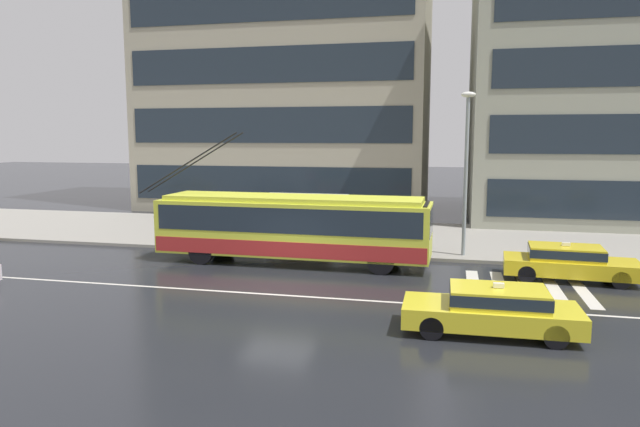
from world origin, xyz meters
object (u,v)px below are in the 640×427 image
at_px(taxi_ahead_of_bus, 568,261).
at_px(bus_shelter, 306,208).
at_px(pedestrian_approaching_curb, 394,212).
at_px(street_lamp, 466,160).
at_px(taxi_oncoming_far, 493,308).
at_px(pedestrian_at_shelter, 223,206).
at_px(trolleybus, 293,226).

xyz_separation_m(taxi_ahead_of_bus, bus_shelter, (-10.84, 3.69, 1.21)).
distance_m(pedestrian_approaching_curb, street_lamp, 4.01).
relative_size(taxi_oncoming_far, pedestrian_at_shelter, 2.26).
bearing_deg(bus_shelter, street_lamp, -5.53).
bearing_deg(bus_shelter, trolleybus, -85.20).
bearing_deg(pedestrian_at_shelter, street_lamp, -7.76).
bearing_deg(taxi_ahead_of_bus, taxi_oncoming_far, -114.92).
bearing_deg(pedestrian_approaching_curb, pedestrian_at_shelter, 175.38).
distance_m(pedestrian_at_shelter, street_lamp, 12.05).
distance_m(trolleybus, street_lamp, 7.81).
distance_m(taxi_oncoming_far, bus_shelter, 12.95).
distance_m(trolleybus, taxi_oncoming_far, 10.35).
bearing_deg(street_lamp, taxi_oncoming_far, -86.39).
bearing_deg(pedestrian_at_shelter, taxi_oncoming_far, -42.30).
distance_m(taxi_oncoming_far, pedestrian_approaching_curb, 11.18).
xyz_separation_m(taxi_oncoming_far, pedestrian_approaching_curb, (-3.70, 10.49, 1.12)).
relative_size(taxi_ahead_of_bus, taxi_oncoming_far, 1.03).
distance_m(taxi_ahead_of_bus, bus_shelter, 11.51).
bearing_deg(pedestrian_approaching_curb, taxi_ahead_of_bus, -29.94).
relative_size(taxi_ahead_of_bus, pedestrian_approaching_curb, 2.33).
relative_size(taxi_ahead_of_bus, bus_shelter, 1.23).
bearing_deg(taxi_ahead_of_bus, pedestrian_at_shelter, 163.37).
xyz_separation_m(pedestrian_at_shelter, pedestrian_approaching_curb, (8.60, -0.69, 0.05)).
xyz_separation_m(bus_shelter, pedestrian_at_shelter, (-4.53, 0.90, -0.14)).
distance_m(taxi_ahead_of_bus, street_lamp, 5.90).
xyz_separation_m(taxi_ahead_of_bus, street_lamp, (-3.67, 3.00, 3.51)).
bearing_deg(bus_shelter, taxi_ahead_of_bus, -18.81).
bearing_deg(pedestrian_at_shelter, bus_shelter, -11.23).
height_order(taxi_oncoming_far, pedestrian_approaching_curb, pedestrian_approaching_curb).
distance_m(trolleybus, bus_shelter, 3.23).
bearing_deg(bus_shelter, taxi_oncoming_far, -52.95).
distance_m(bus_shelter, pedestrian_at_shelter, 4.62).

